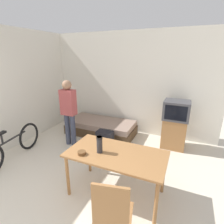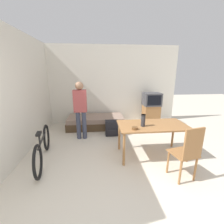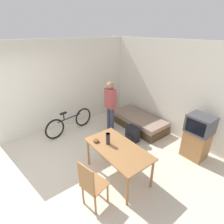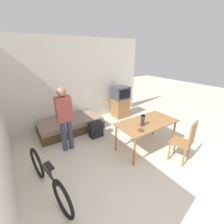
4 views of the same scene
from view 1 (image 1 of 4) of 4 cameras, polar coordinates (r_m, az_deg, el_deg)
wall_back at (r=4.87m, az=3.51°, el=9.20°), size 5.00×0.06×2.70m
wall_left at (r=4.57m, az=-30.99°, el=6.05°), size 0.06×4.80×2.70m
daybed at (r=4.88m, az=-3.64°, el=-5.00°), size 1.87×0.86×0.38m
tv at (r=4.31m, az=19.85°, el=-3.67°), size 0.56×0.48×1.13m
dining_table at (r=2.69m, az=1.39°, el=-14.65°), size 1.46×0.77×0.73m
wooden_chair at (r=2.07m, az=0.09°, el=-30.61°), size 0.47×0.47×0.99m
bicycle at (r=4.19m, az=-29.92°, el=-9.73°), size 0.33×1.64×0.72m
person_standing at (r=4.17m, az=-13.96°, el=0.94°), size 0.34×0.21×1.58m
thermos_flask at (r=2.60m, az=-4.10°, el=-10.31°), size 0.09×0.09×0.25m
mate_bowl at (r=2.64m, az=-9.88°, el=-13.02°), size 0.12×0.12×0.05m
backpack at (r=4.10m, az=-2.35°, el=-9.21°), size 0.37×0.26×0.45m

